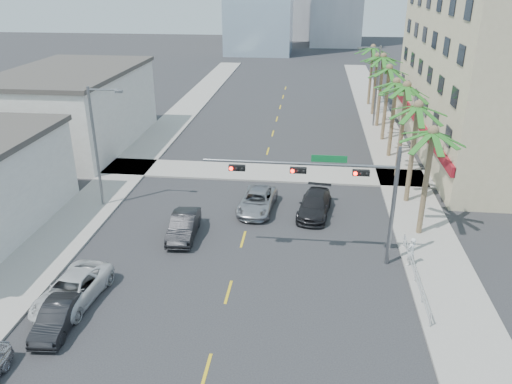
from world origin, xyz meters
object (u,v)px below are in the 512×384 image
car_lane_right (315,205)px  car_parked_mid (58,317)px  car_lane_center (257,201)px  traffic_signal_mast (338,184)px  car_parked_far (72,290)px  car_lane_left (184,226)px  pedestrian (411,251)px

car_lane_right → car_parked_mid: bearing=-123.2°
car_parked_mid → car_lane_right: (12.43, 14.25, 0.08)m
car_parked_mid → car_lane_right: bearing=44.4°
car_lane_center → traffic_signal_mast: bearing=-46.2°
car_parked_far → car_lane_left: size_ratio=1.15×
traffic_signal_mast → car_lane_right: 7.79m
car_lane_left → car_lane_center: size_ratio=0.89×
car_lane_center → car_lane_right: 4.21m
car_parked_far → pedestrian: 19.16m
car_lane_left → car_lane_center: car_lane_left is taller
car_parked_mid → car_lane_right: size_ratio=0.78×
traffic_signal_mast → car_parked_far: size_ratio=2.09×
traffic_signal_mast → car_parked_far: traffic_signal_mast is taller
traffic_signal_mast → car_parked_far: 15.58m
car_parked_mid → car_lane_left: size_ratio=0.87×
car_lane_left → car_lane_center: 6.31m
traffic_signal_mast → car_lane_left: bearing=168.2°
car_lane_right → car_lane_center: bearing=-174.7°
car_parked_far → car_lane_right: (12.66, 12.15, 0.01)m
car_lane_left → car_lane_center: (4.39, 4.53, -0.04)m
car_parked_far → car_lane_left: 8.80m
car_lane_center → car_lane_right: car_lane_right is taller
car_lane_center → car_lane_right: size_ratio=1.01×
car_lane_right → traffic_signal_mast: bearing=-71.8°
traffic_signal_mast → car_lane_left: traffic_signal_mast is taller
car_lane_left → car_parked_far: bearing=-120.7°
car_lane_right → car_lane_left: bearing=-145.3°
car_lane_right → pedestrian: 8.67m
car_parked_mid → car_lane_center: car_lane_center is taller
traffic_signal_mast → car_lane_center: bearing=129.2°
car_parked_far → car_lane_right: size_ratio=1.03×
car_lane_left → car_lane_center: bearing=42.7°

